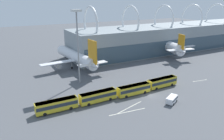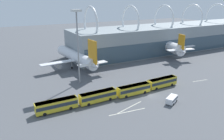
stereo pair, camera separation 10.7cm
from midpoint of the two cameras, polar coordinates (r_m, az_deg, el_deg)
name	(u,v)px [view 2 (the right image)]	position (r m, az deg, el deg)	size (l,w,h in m)	color
ground_plane	(151,96)	(73.03, 10.14, -6.58)	(440.00, 440.00, 0.00)	#515459
terminal_building	(177,36)	(143.48, 16.56, 8.49)	(135.33, 25.60, 27.05)	gray
airliner_at_gate_near	(77,57)	(100.54, -9.08, 3.32)	(34.32, 38.86, 14.78)	silver
airliner_at_gate_far	(166,45)	(125.84, 13.93, 6.29)	(34.71, 36.88, 13.59)	white
shuttle_bus_0	(57,105)	(63.64, -14.22, -8.81)	(11.76, 2.66, 3.37)	gold
shuttle_bus_1	(98,96)	(67.07, -3.66, -6.79)	(11.82, 2.89, 3.37)	gold
shuttle_bus_2	(134,89)	(72.13, 5.77, -4.99)	(11.75, 2.64, 3.37)	gold
shuttle_bus_3	(162,82)	(79.91, 13.04, -3.02)	(11.82, 2.92, 3.37)	gold
service_van_foreground	(172,99)	(69.16, 15.38, -7.35)	(5.30, 4.16, 2.02)	silver
floodlight_mast	(77,31)	(78.17, -9.04, 10.03)	(3.00, 3.00, 26.74)	gray
lane_stripe_0	(127,112)	(62.45, 4.11, -10.84)	(11.27, 0.25, 0.01)	silver
lane_stripe_1	(130,107)	(64.86, 4.64, -9.68)	(10.82, 0.25, 0.01)	silver
lane_stripe_2	(200,81)	(91.10, 22.05, -2.58)	(6.92, 0.25, 0.01)	silver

